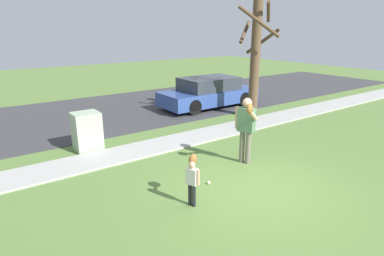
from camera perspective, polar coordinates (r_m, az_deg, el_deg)
name	(u,v)px	position (r m, az deg, el deg)	size (l,w,h in m)	color
ground_plane	(172,145)	(9.95, -3.59, -2.96)	(48.00, 48.00, 0.00)	#567538
sidewalk_strip	(170,143)	(10.02, -3.90, -2.64)	(36.00, 1.20, 0.06)	#A3A39E
road_surface	(109,111)	(14.35, -14.51, 2.89)	(36.00, 6.80, 0.02)	#38383A
person_adult	(246,124)	(8.37, 9.56, 0.64)	(0.65, 0.82, 1.75)	#6B6656
person_child	(192,174)	(6.47, 0.07, -8.13)	(0.41, 0.49, 1.00)	black
baseball	(209,183)	(7.51, 3.00, -9.64)	(0.07, 0.07, 0.07)	white
utility_cabinet	(87,131)	(9.86, -18.08, -0.56)	(0.74, 0.66, 1.12)	#9EB293
street_tree_near	(256,56)	(12.94, 11.17, 12.43)	(1.84, 1.88, 4.51)	brown
parked_wagon_blue	(209,93)	(14.59, 2.99, 6.27)	(4.50, 1.80, 1.33)	#2D478C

